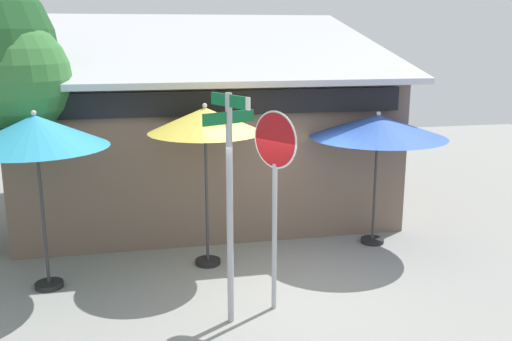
{
  "coord_description": "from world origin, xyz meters",
  "views": [
    {
      "loc": [
        -2.25,
        -8.31,
        3.94
      ],
      "look_at": [
        -0.24,
        1.2,
        1.6
      ],
      "focal_mm": 40.13,
      "sensor_mm": 36.0,
      "label": 1
    }
  ],
  "objects_px": {
    "patio_umbrella_mustard_center": "(205,122)",
    "stop_sign": "(275,173)",
    "patio_umbrella_teal_left": "(35,133)",
    "street_sign_post": "(230,189)",
    "patio_umbrella_royal_blue_right": "(378,127)"
  },
  "relations": [
    {
      "from": "patio_umbrella_teal_left",
      "to": "patio_umbrella_mustard_center",
      "type": "xyz_separation_m",
      "value": [
        2.59,
        0.41,
        0.02
      ]
    },
    {
      "from": "street_sign_post",
      "to": "patio_umbrella_mustard_center",
      "type": "height_order",
      "value": "street_sign_post"
    },
    {
      "from": "patio_umbrella_mustard_center",
      "to": "stop_sign",
      "type": "bearing_deg",
      "value": -68.12
    },
    {
      "from": "patio_umbrella_teal_left",
      "to": "street_sign_post",
      "type": "bearing_deg",
      "value": -32.44
    },
    {
      "from": "stop_sign",
      "to": "patio_umbrella_royal_blue_right",
      "type": "distance_m",
      "value": 3.35
    },
    {
      "from": "street_sign_post",
      "to": "patio_umbrella_mustard_center",
      "type": "xyz_separation_m",
      "value": [
        -0.06,
        2.1,
        0.59
      ]
    },
    {
      "from": "street_sign_post",
      "to": "patio_umbrella_royal_blue_right",
      "type": "height_order",
      "value": "street_sign_post"
    },
    {
      "from": "stop_sign",
      "to": "patio_umbrella_teal_left",
      "type": "relative_size",
      "value": 1.03
    },
    {
      "from": "stop_sign",
      "to": "patio_umbrella_mustard_center",
      "type": "relative_size",
      "value": 1.03
    },
    {
      "from": "street_sign_post",
      "to": "patio_umbrella_royal_blue_right",
      "type": "xyz_separation_m",
      "value": [
        3.18,
        2.49,
        0.33
      ]
    },
    {
      "from": "patio_umbrella_mustard_center",
      "to": "patio_umbrella_royal_blue_right",
      "type": "height_order",
      "value": "patio_umbrella_mustard_center"
    },
    {
      "from": "street_sign_post",
      "to": "stop_sign",
      "type": "bearing_deg",
      "value": 20.79
    },
    {
      "from": "patio_umbrella_mustard_center",
      "to": "patio_umbrella_royal_blue_right",
      "type": "relative_size",
      "value": 1.11
    },
    {
      "from": "stop_sign",
      "to": "patio_umbrella_royal_blue_right",
      "type": "xyz_separation_m",
      "value": [
        2.5,
        2.23,
        0.21
      ]
    },
    {
      "from": "street_sign_post",
      "to": "patio_umbrella_teal_left",
      "type": "distance_m",
      "value": 3.2
    }
  ]
}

